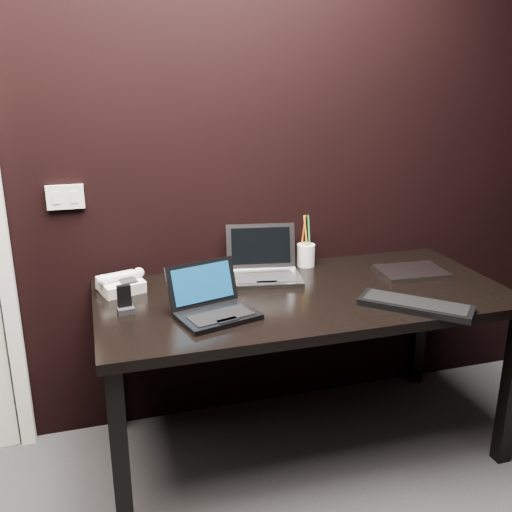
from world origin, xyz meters
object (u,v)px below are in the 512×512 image
object	(u,v)px
ext_keyboard	(416,305)
desk_phone	(121,283)
silver_laptop	(264,269)
mobile_phone	(125,302)
pen_cup	(306,254)
netbook	(213,306)
closed_laptop	(411,272)
desk	(304,309)

from	to	relation	value
ext_keyboard	desk_phone	xyz separation A→B (m)	(-1.08, 0.50, 0.02)
silver_laptop	mobile_phone	world-z (taller)	silver_laptop
pen_cup	netbook	bearing A→B (deg)	-140.75
netbook	closed_laptop	distance (m)	0.98
netbook	mobile_phone	world-z (taller)	netbook
desk	desk_phone	bearing A→B (deg)	162.98
closed_laptop	pen_cup	distance (m)	0.49
netbook	desk	bearing A→B (deg)	16.60
netbook	mobile_phone	xyz separation A→B (m)	(-0.32, 0.12, 0.00)
mobile_phone	pen_cup	world-z (taller)	pen_cup
silver_laptop	pen_cup	bearing A→B (deg)	23.34
silver_laptop	mobile_phone	size ratio (longest dim) A/B	3.32
ext_keyboard	silver_laptop	bearing A→B (deg)	132.89
desk	mobile_phone	world-z (taller)	mobile_phone
desk	ext_keyboard	distance (m)	0.46
desk_phone	closed_laptop	bearing A→B (deg)	-6.56
silver_laptop	closed_laptop	distance (m)	0.67
desk_phone	desk	bearing A→B (deg)	-17.02
ext_keyboard	mobile_phone	world-z (taller)	mobile_phone
ext_keyboard	netbook	bearing A→B (deg)	168.38
silver_laptop	closed_laptop	xyz separation A→B (m)	(0.66, -0.14, -0.03)
silver_laptop	desk_phone	distance (m)	0.62
closed_laptop	desk	bearing A→B (deg)	-172.08
desk_phone	silver_laptop	bearing A→B (deg)	-0.54
ext_keyboard	desk_phone	bearing A→B (deg)	155.02
ext_keyboard	mobile_phone	size ratio (longest dim) A/B	3.83
ext_keyboard	pen_cup	size ratio (longest dim) A/B	1.67
desk	mobile_phone	size ratio (longest dim) A/B	15.84
silver_laptop	desk_phone	bearing A→B (deg)	179.46
closed_laptop	pen_cup	xyz separation A→B (m)	(-0.42, 0.24, 0.05)
netbook	desk_phone	distance (m)	0.47
mobile_phone	pen_cup	xyz separation A→B (m)	(0.86, 0.32, 0.02)
closed_laptop	desk_phone	bearing A→B (deg)	173.44
ext_keyboard	mobile_phone	xyz separation A→B (m)	(-1.08, 0.28, 0.03)
ext_keyboard	desk	bearing A→B (deg)	141.49
netbook	pen_cup	world-z (taller)	pen_cup
pen_cup	desk_phone	bearing A→B (deg)	-173.51
desk	netbook	distance (m)	0.45
netbook	ext_keyboard	bearing A→B (deg)	-11.62
desk	desk_phone	world-z (taller)	desk_phone
netbook	ext_keyboard	xyz separation A→B (m)	(0.77, -0.16, -0.02)
desk	netbook	bearing A→B (deg)	-163.40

